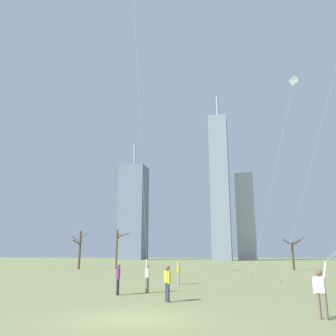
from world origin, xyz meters
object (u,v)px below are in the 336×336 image
Objects in this scene: bystander_watching_nearby at (167,282)px; bare_tree_right_of_center at (79,248)px; bystander_far_off_by_trees at (118,278)px; bare_tree_rightmost at (117,247)px; kite_flyer_foreground_left_orange at (146,241)px; bare_tree_center at (293,253)px; distant_kite_low_near_trees_white at (291,92)px; bystander_strolling_midfield at (178,272)px; distant_kite_drifting_right_green at (333,79)px.

bare_tree_right_of_center is at bearing 122.19° from bystander_watching_nearby.
bare_tree_rightmost is (-12.02, 32.18, 2.31)m from bystander_far_off_by_trees.
kite_flyer_foreground_left_orange is 35.32m from bare_tree_center.
kite_flyer_foreground_left_orange is at bearing -116.73° from distant_kite_low_near_trees_white.
bare_tree_center is (13.23, 32.96, 1.42)m from bystander_far_off_by_trees.
bystander_strolling_midfield is 7.52m from bystander_far_off_by_trees.
bare_tree_center is at bearing 68.12° from bystander_far_off_by_trees.
distant_kite_drifting_right_green reaches higher than bystander_far_off_by_trees.
kite_flyer_foreground_left_orange is 20.24m from distant_kite_drifting_right_green.
distant_kite_low_near_trees_white is 1.26× the size of distant_kite_drifting_right_green.
distant_kite_drifting_right_green reaches higher than bare_tree_rightmost.
bystander_far_off_by_trees is 34.91m from bare_tree_right_of_center.
kite_flyer_foreground_left_orange is 2.58m from bystander_far_off_by_trees.
bystander_watching_nearby is 21.48m from distant_kite_drifting_right_green.
bystander_strolling_midfield is 30.08m from bare_tree_right_of_center.
kite_flyer_foreground_left_orange is 3.53× the size of bare_tree_center.
distant_kite_drifting_right_green reaches higher than bare_tree_center.
bare_tree_rightmost is at bearing 159.63° from distant_kite_low_near_trees_white.
bystander_strolling_midfield is at bearing -60.67° from bare_tree_rightmost.
kite_flyer_foreground_left_orange is at bearing 131.22° from bystander_watching_nearby.
bystander_watching_nearby is (1.60, -1.82, -1.93)m from kite_flyer_foreground_left_orange.
distant_kite_drifting_right_green reaches higher than bystander_strolling_midfield.
bystander_watching_nearby is at bearing -57.81° from bare_tree_right_of_center.
bystander_watching_nearby is 0.09× the size of distant_kite_drifting_right_green.
bare_tree_center is at bearing 74.16° from bystander_watching_nearby.
kite_flyer_foreground_left_orange is at bearing -109.14° from bare_tree_center.
bare_tree_rightmost is (-14.01, 24.94, 2.31)m from bystander_strolling_midfield.
bystander_watching_nearby is 0.36× the size of bare_tree_center.
bystander_far_off_by_trees and bystander_watching_nearby have the same top height.
distant_kite_low_near_trees_white is at bearing 94.32° from distant_kite_drifting_right_green.
distant_kite_low_near_trees_white reaches higher than bystander_watching_nearby.
distant_kite_drifting_right_green reaches higher than bystander_watching_nearby.
bare_tree_right_of_center is at bearing -159.99° from bare_tree_rightmost.
bare_tree_rightmost is 1.29× the size of bare_tree_center.
distant_kite_low_near_trees_white is (11.33, 15.53, 20.54)m from bystander_strolling_midfield.
distant_kite_low_near_trees_white reaches higher than bare_tree_right_of_center.
bare_tree_center is (25.25, 0.77, -0.89)m from bare_tree_rightmost.
bystander_far_off_by_trees is 34.43m from bare_tree_rightmost.
kite_flyer_foreground_left_orange reaches higher than bystander_strolling_midfield.
bare_tree_right_of_center reaches higher than bystander_far_off_by_trees.
distant_kite_drifting_right_green is at bearing -87.27° from bare_tree_center.
bystander_watching_nearby is 38.49m from bare_tree_right_of_center.
bystander_strolling_midfield is 28.13m from distant_kite_low_near_trees_white.
distant_kite_low_near_trees_white is 4.10× the size of bare_tree_rightmost.
bystander_strolling_midfield is at bearing -126.12° from distant_kite_low_near_trees_white.
bystander_strolling_midfield is 0.09× the size of distant_kite_drifting_right_green.
bare_tree_rightmost is at bearing 20.01° from bare_tree_right_of_center.
kite_flyer_foreground_left_orange is 9.78× the size of bystander_far_off_by_trees.
bystander_strolling_midfield and bystander_far_off_by_trees have the same top height.
bare_tree_rightmost reaches higher than bystander_watching_nearby.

